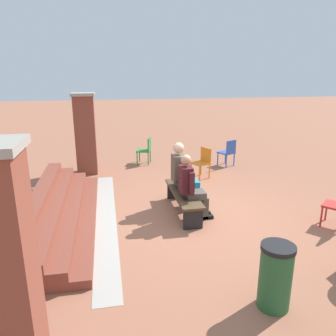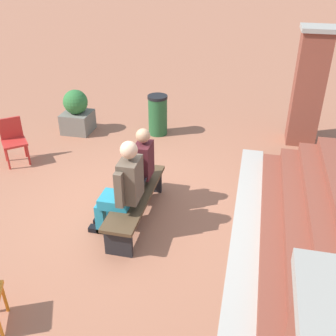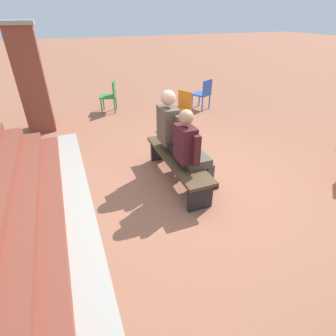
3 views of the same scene
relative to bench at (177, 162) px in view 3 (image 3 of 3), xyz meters
The scene contains 11 objects.
ground_plane 0.45m from the bench, 140.68° to the right, with size 60.00×60.00×0.00m, color #9E6047.
concrete_strip 1.65m from the bench, 90.00° to the left, with size 5.39×0.40×0.01m, color #A8A399.
brick_steps 2.57m from the bench, 90.00° to the left, with size 4.59×1.20×0.60m.
brick_pillar_right_of_steps 3.98m from the bench, 32.69° to the left, with size 0.64×0.64×2.30m.
bench is the anchor object (origin of this frame).
person_student 0.50m from the bench, 168.77° to the right, with size 0.54×0.68×1.33m.
person_adult 0.51m from the bench, 13.33° to the right, with size 0.60×0.76×1.44m.
laptop 0.15m from the bench, 163.31° to the left, with size 0.32×0.29×0.21m.
plastic_chair_far_right 3.98m from the bench, ahead, with size 0.53×0.53×0.84m.
plastic_chair_by_pillar 3.85m from the bench, 34.64° to the right, with size 0.57×0.57×0.84m.
plastic_chair_far_left 2.48m from the bench, 25.91° to the right, with size 0.56×0.56×0.84m.
Camera 3 is at (-3.15, 1.70, 2.44)m, focal length 28.00 mm.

